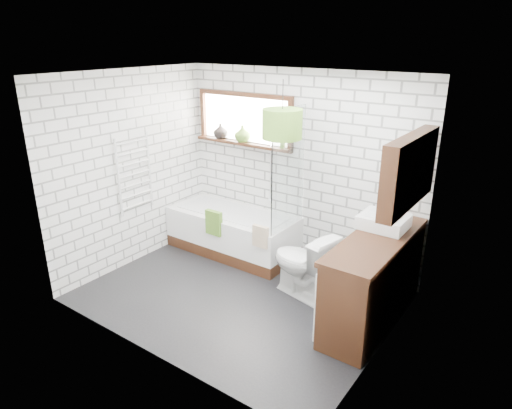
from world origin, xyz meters
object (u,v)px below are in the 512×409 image
Objects in this scene: toilet at (303,263)px; pendant at (282,124)px; vanity at (374,280)px; bathtub at (233,232)px; basin at (384,221)px.

pendant reaches higher than toilet.
vanity is 1.90m from pendant.
pendant is (1.42, -1.01, 1.81)m from bathtub.
bathtub is 2.27m from vanity.
vanity reaches higher than bathtub.
vanity is 0.85m from toilet.
bathtub is 2.51m from pendant.
bathtub is at bearing -95.52° from toilet.
basin is at bearing 123.32° from toilet.
vanity is 2.03× the size of toilet.
bathtub is 2.29m from basin.
vanity is 4.46× the size of pendant.
pendant is (0.04, -0.57, 1.69)m from toilet.
basin is at bearing -3.88° from bathtub.
vanity is 3.46× the size of basin.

